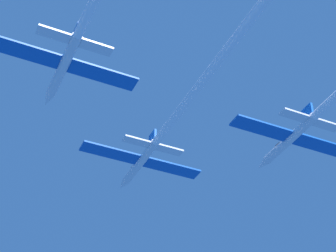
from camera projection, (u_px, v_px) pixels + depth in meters
jet_lead at (189, 98)px, 84.31m from camera, size 21.12×66.03×3.50m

